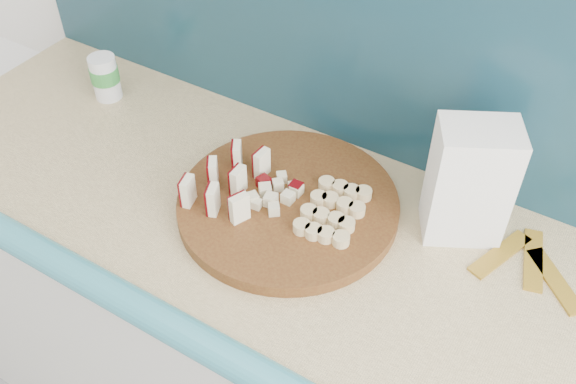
# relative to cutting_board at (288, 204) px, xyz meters

# --- Properties ---
(backsplash) EXTENTS (2.20, 0.02, 0.50)m
(backsplash) POSITION_rel_cutting_board_xyz_m (0.25, 0.26, 0.24)
(backsplash) COLOR teal
(backsplash) RESTS_ON kitchen_counter
(cutting_board) EXTENTS (0.48, 0.48, 0.03)m
(cutting_board) POSITION_rel_cutting_board_xyz_m (0.00, 0.00, 0.00)
(cutting_board) COLOR #45210E
(cutting_board) RESTS_ON kitchen_counter
(apple_wedges) EXTENTS (0.13, 0.18, 0.06)m
(apple_wedges) POSITION_rel_cutting_board_xyz_m (-0.11, -0.04, 0.04)
(apple_wedges) COLOR #FDF1CA
(apple_wedges) RESTS_ON cutting_board
(apple_chunks) EXTENTS (0.06, 0.07, 0.02)m
(apple_chunks) POSITION_rel_cutting_board_xyz_m (-0.03, -0.00, 0.02)
(apple_chunks) COLOR #F9EAC7
(apple_chunks) RESTS_ON cutting_board
(banana_slices) EXTENTS (0.12, 0.17, 0.02)m
(banana_slices) POSITION_rel_cutting_board_xyz_m (0.09, 0.01, 0.02)
(banana_slices) COLOR #E1C58A
(banana_slices) RESTS_ON cutting_board
(flour_bag) EXTENTS (0.17, 0.15, 0.24)m
(flour_bag) POSITION_rel_cutting_board_xyz_m (0.30, 0.12, 0.11)
(flour_bag) COLOR white
(flour_bag) RESTS_ON kitchen_counter
(canister) EXTENTS (0.07, 0.07, 0.11)m
(canister) POSITION_rel_cutting_board_xyz_m (-0.56, 0.10, 0.04)
(canister) COLOR white
(canister) RESTS_ON kitchen_counter
(banana_peel) EXTENTS (0.21, 0.17, 0.01)m
(banana_peel) POSITION_rel_cutting_board_xyz_m (0.44, 0.10, -0.01)
(banana_peel) COLOR #BA9223
(banana_peel) RESTS_ON kitchen_counter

